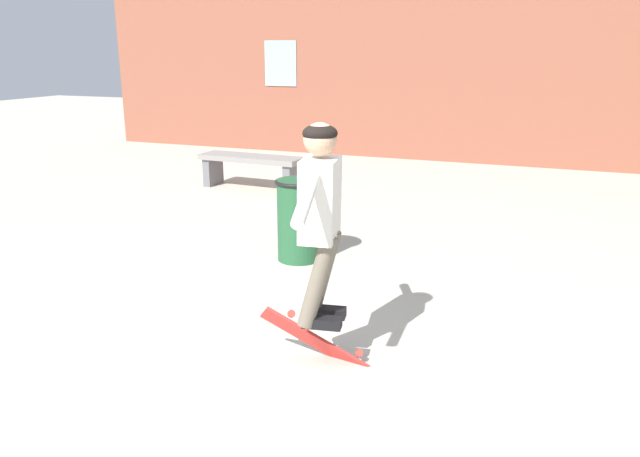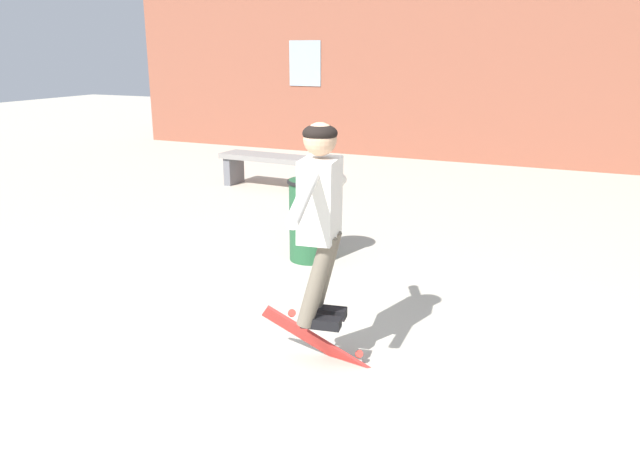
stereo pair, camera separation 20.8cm
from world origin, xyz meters
The scene contains 6 objects.
ground_plane centered at (0.00, 0.00, 0.00)m, with size 40.00×40.00×0.00m, color beige.
building_backdrop centered at (-0.04, 9.28, 2.02)m, with size 16.00×0.52×5.21m.
park_bench centered at (-2.50, 5.59, 0.37)m, with size 1.67×0.55×0.52m.
trash_bin centered at (-0.48, 2.76, 0.44)m, with size 0.48×0.48×0.84m.
skater centered at (0.54, 0.75, 1.12)m, with size 0.34×1.26×1.34m.
skateboard_flipping centered at (0.50, 0.82, 0.13)m, with size 0.83×0.37×0.58m.
Camera 1 is at (1.95, -2.85, 2.10)m, focal length 35.00 mm.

